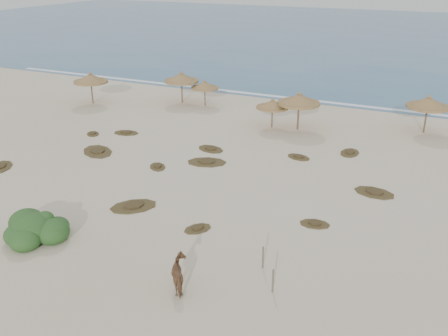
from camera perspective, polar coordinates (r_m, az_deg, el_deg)
The scene contains 27 objects.
ground at distance 27.73m, azimuth -8.38°, elevation -4.71°, with size 160.00×160.00×0.00m, color beige.
ocean at distance 97.20m, azimuth 17.06°, elevation 14.31°, with size 200.00×100.00×0.01m, color #2D5D88.
foam_line at distance 50.04m, azimuth 8.05°, elevation 7.86°, with size 70.00×0.60×0.01m, color white.
palapa_0 at distance 49.00m, azimuth -15.01°, elevation 9.83°, with size 3.70×3.70×3.04m.
palapa_1 at distance 47.77m, azimuth -4.88°, elevation 10.21°, with size 4.30×4.30×3.05m.
palapa_2 at distance 46.75m, azimuth -2.21°, elevation 9.40°, with size 2.72×2.72×2.44m.
palapa_3 at distance 40.10m, azimuth 8.58°, elevation 7.74°, with size 4.48×4.48×3.17m.
palapa_4 at distance 40.50m, azimuth 5.56°, elevation 7.22°, with size 2.94×2.94×2.46m.
palapa_5 at distance 42.03m, azimuth 22.31°, elevation 6.88°, with size 4.05×4.05×3.08m.
horse at distance 21.04m, azimuth -4.97°, elevation -12.07°, with size 0.74×1.63×1.38m, color brown.
fence_post_near at distance 22.38m, azimuth 4.47°, elevation -10.16°, with size 0.08×0.08×1.08m, color #64574B.
fence_post_far at distance 20.97m, azimuth 5.60°, elevation -12.72°, with size 0.08×0.08×1.08m, color #64574B.
bush at distance 26.21m, azimuth -20.86°, elevation -6.55°, with size 3.47×3.05×1.55m.
scrub_0 at distance 35.99m, azimuth -24.24°, elevation 0.12°, with size 2.49×2.74×0.16m.
scrub_1 at distance 36.62m, azimuth -14.26°, elevation 1.86°, with size 3.47×3.22×0.16m.
scrub_2 at distance 33.16m, azimuth -7.62°, elevation 0.16°, with size 1.78×1.81×0.16m.
scrub_3 at distance 33.64m, azimuth -1.99°, elevation 0.70°, with size 3.07×2.48×0.16m.
scrub_4 at distance 26.35m, azimuth 10.33°, elevation -6.28°, with size 1.72×1.27×0.16m.
scrub_5 at distance 30.56m, azimuth 16.81°, elevation -2.69°, with size 2.60×1.91×0.16m.
scrub_6 at distance 40.14m, azimuth -11.13°, elevation 3.98°, with size 2.18×1.61×0.16m.
scrub_7 at distance 34.86m, azimuth 8.52°, elevation 1.26°, with size 1.95×1.56×0.16m.
scrub_8 at distance 40.48m, azimuth -14.76°, elevation 3.81°, with size 1.63×1.64×0.16m.
scrub_9 at distance 28.14m, azimuth -10.31°, elevation -4.30°, with size 3.04×3.03×0.16m.
scrub_10 at distance 36.35m, azimuth 14.17°, elevation 1.71°, with size 1.37×2.01×0.16m.
scrub_11 at distance 27.55m, azimuth -19.99°, elevation -6.02°, with size 1.71×1.11×0.16m.
scrub_12 at distance 25.53m, azimuth -3.04°, elevation -6.92°, with size 1.61×1.75×0.16m.
scrub_13 at distance 35.98m, azimuth -1.54°, elevation 2.20°, with size 2.39×1.91×0.16m.
Camera 1 is at (13.93, -20.36, 12.68)m, focal length 40.00 mm.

